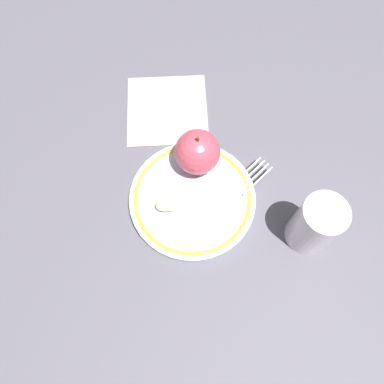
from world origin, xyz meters
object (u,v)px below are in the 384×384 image
at_px(apple_red_whole, 200,152).
at_px(drinking_glass, 315,225).
at_px(apple_slice_front, 175,202).
at_px(napkin_folded, 167,109).
at_px(fork, 222,204).
at_px(plate, 192,199).

bearing_deg(apple_red_whole, drinking_glass, -118.02).
relative_size(apple_slice_front, napkin_folded, 0.42).
xyz_separation_m(apple_red_whole, apple_slice_front, (-0.07, 0.03, -0.03)).
height_order(apple_slice_front, drinking_glass, drinking_glass).
bearing_deg(apple_red_whole, fork, -147.12).
relative_size(apple_red_whole, apple_slice_front, 1.32).
relative_size(apple_red_whole, fork, 0.48).
bearing_deg(fork, apple_slice_front, 135.34).
bearing_deg(drinking_glass, apple_slice_front, 84.97).
bearing_deg(fork, napkin_folded, 71.75).
distance_m(plate, drinking_glass, 0.19).
height_order(apple_red_whole, apple_slice_front, apple_red_whole).
bearing_deg(drinking_glass, plate, 79.52).
bearing_deg(fork, drinking_glass, -62.76).
bearing_deg(apple_slice_front, plate, 8.89).
xyz_separation_m(apple_slice_front, napkin_folded, (0.18, 0.04, -0.02)).
distance_m(apple_red_whole, drinking_glass, 0.20).
relative_size(plate, napkin_folded, 1.38).
bearing_deg(apple_red_whole, napkin_folded, 33.43).
bearing_deg(plate, fork, -98.18).
distance_m(apple_slice_front, drinking_glass, 0.20).
xyz_separation_m(plate, fork, (-0.01, -0.05, 0.01)).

